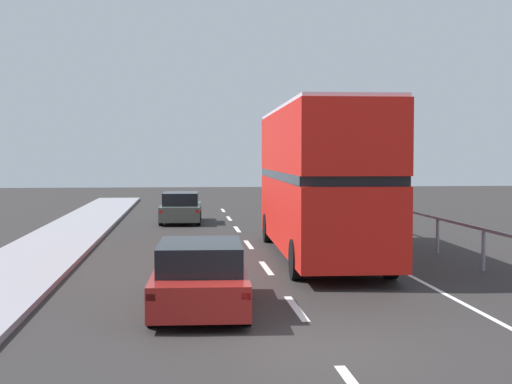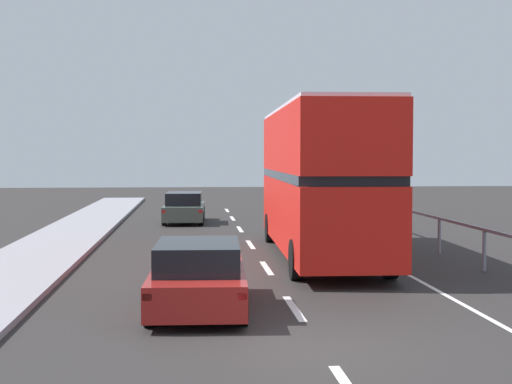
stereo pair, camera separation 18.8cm
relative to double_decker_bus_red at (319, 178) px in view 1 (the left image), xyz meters
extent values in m
cube|color=#2A2726|center=(-1.79, -10.19, -2.43)|extent=(73.80, 120.00, 0.10)
cube|color=silver|center=(-1.79, -7.16, -2.38)|extent=(0.16, 2.43, 0.01)
cube|color=silver|center=(-1.79, -1.89, -2.38)|extent=(0.16, 2.43, 0.01)
cube|color=silver|center=(-1.79, 3.39, -2.38)|extent=(0.16, 2.43, 0.01)
cube|color=silver|center=(-1.79, 8.66, -2.38)|extent=(0.16, 2.43, 0.01)
cube|color=silver|center=(-1.79, 13.93, -2.38)|extent=(0.16, 2.43, 0.01)
cube|color=silver|center=(-1.79, 19.21, -2.38)|extent=(0.16, 2.43, 0.01)
cube|color=silver|center=(1.70, -1.19, -2.38)|extent=(0.12, 46.00, 0.01)
cube|color=gray|center=(3.86, -1.19, -1.28)|extent=(0.08, 42.00, 0.08)
cylinder|color=gray|center=(3.86, -2.94, -1.83)|extent=(0.10, 0.10, 1.10)
cylinder|color=gray|center=(3.86, 0.56, -1.83)|extent=(0.10, 0.10, 1.10)
cylinder|color=gray|center=(3.86, 4.06, -1.83)|extent=(0.10, 0.10, 1.10)
cylinder|color=gray|center=(3.86, 7.56, -1.83)|extent=(0.10, 0.10, 1.10)
cylinder|color=gray|center=(3.86, 11.06, -1.83)|extent=(0.10, 0.10, 1.10)
cylinder|color=gray|center=(3.86, 14.56, -1.83)|extent=(0.10, 0.10, 1.10)
cylinder|color=gray|center=(3.86, 18.06, -1.83)|extent=(0.10, 0.10, 1.10)
cube|color=red|center=(0.00, -0.01, -1.04)|extent=(2.83, 11.00, 1.99)
cube|color=black|center=(0.00, -0.01, 0.08)|extent=(2.84, 10.56, 0.24)
cube|color=red|center=(0.00, -0.01, 1.09)|extent=(2.83, 11.00, 1.78)
cube|color=silver|center=(0.00, -0.01, 2.03)|extent=(2.77, 10.78, 0.10)
cube|color=black|center=(0.15, 5.44, -0.94)|extent=(2.28, 0.10, 1.39)
cube|color=yellow|center=(0.15, 5.44, 1.53)|extent=(1.52, 0.08, 0.28)
cylinder|color=black|center=(-1.05, 4.09, -1.88)|extent=(0.31, 1.01, 1.00)
cylinder|color=black|center=(1.28, 4.02, -1.88)|extent=(0.31, 1.01, 1.00)
cylinder|color=black|center=(-1.27, -3.84, -1.88)|extent=(0.31, 1.01, 1.00)
cylinder|color=black|center=(1.06, -3.90, -1.88)|extent=(0.31, 1.01, 1.00)
cube|color=maroon|center=(-3.69, -7.06, -1.88)|extent=(1.97, 4.38, 0.64)
cube|color=black|center=(-3.70, -7.27, -1.30)|extent=(1.68, 2.43, 0.54)
cube|color=red|center=(-4.58, -9.15, -1.72)|extent=(0.16, 0.07, 0.12)
cube|color=red|center=(-2.97, -9.21, -1.72)|extent=(0.16, 0.07, 0.12)
cylinder|color=black|center=(-4.46, -5.57, -2.06)|extent=(0.22, 0.65, 0.64)
cylinder|color=black|center=(-2.81, -5.63, -2.06)|extent=(0.22, 0.65, 0.64)
cylinder|color=black|center=(-4.57, -8.48, -2.06)|extent=(0.22, 0.65, 0.64)
cylinder|color=black|center=(-2.93, -8.55, -2.06)|extent=(0.22, 0.65, 0.64)
cube|color=#45524A|center=(-4.10, 11.96, -1.88)|extent=(1.92, 4.40, 0.65)
cube|color=black|center=(-4.11, 11.74, -1.27)|extent=(1.64, 2.44, 0.56)
cube|color=red|center=(-4.96, 9.85, -1.72)|extent=(0.16, 0.07, 0.12)
cube|color=red|center=(-3.40, 9.80, -1.72)|extent=(0.16, 0.07, 0.12)
cylinder|color=black|center=(-4.85, 13.46, -2.06)|extent=(0.22, 0.65, 0.64)
cylinder|color=black|center=(-3.25, 13.40, -2.06)|extent=(0.22, 0.65, 0.64)
cylinder|color=black|center=(-4.96, 10.52, -2.06)|extent=(0.22, 0.65, 0.64)
cylinder|color=black|center=(-3.35, 10.46, -2.06)|extent=(0.22, 0.65, 0.64)
camera|label=1|loc=(-4.04, -21.54, 0.66)|focal=51.64mm
camera|label=2|loc=(-3.85, -21.55, 0.66)|focal=51.64mm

